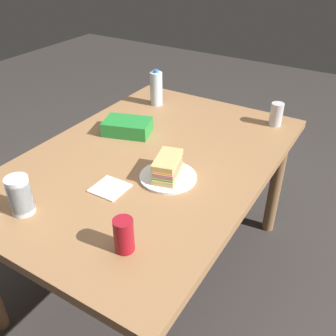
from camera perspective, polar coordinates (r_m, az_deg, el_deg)
name	(u,v)px	position (r m, az deg, el deg)	size (l,w,h in m)	color
ground_plane	(153,269)	(2.19, -2.27, -15.17)	(8.00, 8.00, 0.00)	#383330
dining_table	(150,173)	(1.76, -2.73, -0.74)	(1.51, 1.03, 0.74)	#9E7047
paper_plate	(168,177)	(1.56, 0.00, -1.35)	(0.24, 0.24, 0.01)	white
sandwich	(168,167)	(1.54, -0.03, 0.17)	(0.20, 0.14, 0.08)	#DBB26B
soda_can_red	(124,235)	(1.22, -6.73, -10.09)	(0.07, 0.07, 0.12)	maroon
chip_bag	(127,127)	(1.91, -6.19, 6.26)	(0.23, 0.15, 0.07)	#268C38
plastic_cup_stack	(20,195)	(1.45, -21.59, -3.90)	(0.08, 0.08, 0.15)	silver
water_bottle_spare	(156,89)	(2.21, -1.79, 12.00)	(0.07, 0.07, 0.21)	silver
soda_can_silver	(276,114)	(2.05, 16.15, 7.85)	(0.07, 0.07, 0.12)	silver
paper_napkin	(110,188)	(1.52, -8.86, -3.03)	(0.13, 0.13, 0.01)	white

